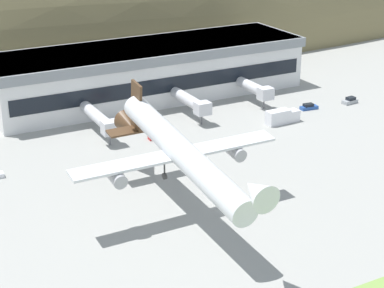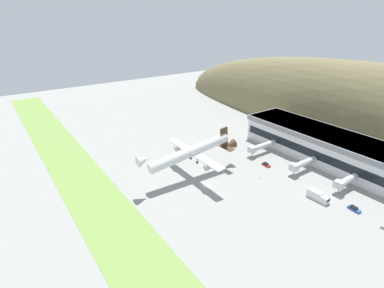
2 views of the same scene
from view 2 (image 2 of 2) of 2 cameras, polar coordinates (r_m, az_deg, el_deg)
The scene contains 13 objects.
ground_plane at distance 121.76m, azimuth 2.74°, elevation -7.92°, with size 418.89×418.89×0.00m, color gray.
grass_strip_foreground at distance 106.34m, azimuth -15.13°, elevation -14.10°, with size 377.00×19.96×0.08m, color #759947.
hill_backdrop at distance 190.04m, azimuth 31.35°, elevation 0.49°, with size 327.20×50.42×81.49m, color olive.
terminal_building at distance 152.74m, azimuth 24.17°, elevation -0.08°, with size 80.84×23.01×13.37m.
jetway_0 at distance 149.86m, azimuth 13.01°, elevation -0.45°, with size 3.38×17.08×5.43m.
jetway_1 at distance 137.96m, azimuth 20.23°, elevation -3.56°, with size 3.38×15.41×5.43m.
jetway_2 at distance 130.96m, azimuth 27.17°, elevation -6.34°, with size 3.38×12.96×5.43m.
cargo_airplane at distance 122.85m, azimuth 0.07°, elevation -1.51°, with size 35.89×47.92×11.95m.
service_car_0 at distance 161.22m, azimuth 3.66°, elevation 0.60°, with size 4.23×2.12×1.54m.
service_car_1 at distance 140.23m, azimuth 13.92°, elevation -3.84°, with size 4.26×1.97×1.40m.
service_car_3 at distance 121.86m, azimuth 28.49°, elevation -10.79°, with size 4.54×2.15×1.44m.
fuel_truck at distance 121.85m, azimuth 22.81°, elevation -9.11°, with size 8.35×2.72×3.24m.
traffic_cone_0 at distance 129.70m, azimuth 12.69°, elevation -6.25°, with size 0.52×0.52×0.58m.
Camera 2 is at (81.59, -63.99, 63.83)m, focal length 28.00 mm.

